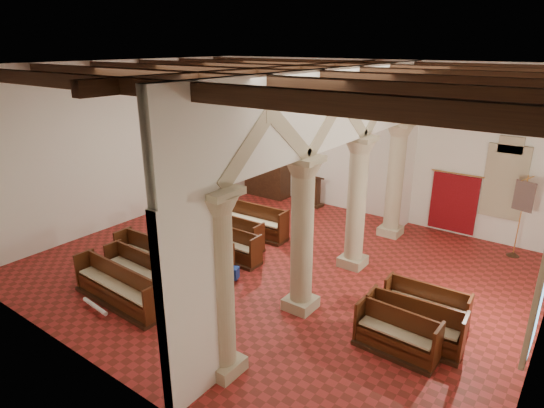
{
  "coord_description": "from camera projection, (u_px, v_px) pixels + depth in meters",
  "views": [
    {
      "loc": [
        7.27,
        -10.26,
        6.55
      ],
      "look_at": [
        -0.58,
        0.5,
        1.82
      ],
      "focal_mm": 30.0,
      "sensor_mm": 36.0,
      "label": 1
    }
  ],
  "objects": [
    {
      "name": "window_back",
      "position": [
        505.0,
        182.0,
        15.08
      ],
      "size": [
        1.0,
        0.03,
        2.2
      ],
      "primitive_type": "cube",
      "color": "#35775E",
      "rests_on": "wall_back"
    },
    {
      "name": "tube_heater_a",
      "position": [
        95.0,
        306.0,
        11.68
      ],
      "size": [
        1.09,
        0.21,
        0.11
      ],
      "primitive_type": "cylinder",
      "rotation": [
        0.0,
        1.57,
        -0.09
      ],
      "color": "silver",
      "rests_on": "floor"
    },
    {
      "name": "window_right_a",
      "position": [
        542.0,
        296.0,
        8.28
      ],
      "size": [
        0.03,
        1.0,
        2.2
      ],
      "primitive_type": "cube",
      "color": "#35775E",
      "rests_on": "wall_right"
    },
    {
      "name": "pipe_organ",
      "position": [
        267.0,
        166.0,
        20.27
      ],
      "size": [
        2.1,
        0.85,
        4.4
      ],
      "color": "#392212",
      "rests_on": "floor"
    },
    {
      "name": "nave_pew_6",
      "position": [
        248.0,
        224.0,
        16.4
      ],
      "size": [
        3.14,
        0.9,
        1.14
      ],
      "rotation": [
        0.0,
        0.0,
        0.05
      ],
      "color": "#392212",
      "rests_on": "floor"
    },
    {
      "name": "ceiling_beams",
      "position": [
        279.0,
        72.0,
        12.09
      ],
      "size": [
        13.8,
        11.8,
        0.3
      ],
      "primitive_type": null,
      "color": "#392212",
      "rests_on": "wall_back"
    },
    {
      "name": "hymnal_box_c",
      "position": [
        232.0,
        273.0,
        13.15
      ],
      "size": [
        0.41,
        0.37,
        0.34
      ],
      "primitive_type": "cube",
      "rotation": [
        0.0,
        0.0,
        0.31
      ],
      "color": "navy",
      "rests_on": "floor"
    },
    {
      "name": "tube_heater_b",
      "position": [
        111.0,
        289.0,
        12.47
      ],
      "size": [
        1.0,
        0.39,
        0.1
      ],
      "primitive_type": "cylinder",
      "rotation": [
        0.0,
        1.57,
        0.29
      ],
      "color": "silver",
      "rests_on": "floor"
    },
    {
      "name": "aisle_pew_0",
      "position": [
        396.0,
        339.0,
        10.07
      ],
      "size": [
        1.86,
        0.74,
        1.03
      ],
      "rotation": [
        0.0,
        0.0,
        -0.03
      ],
      "color": "#392212",
      "rests_on": "floor"
    },
    {
      "name": "aisle_pew_2",
      "position": [
        425.0,
        310.0,
        11.22
      ],
      "size": [
        2.05,
        0.73,
        0.98
      ],
      "rotation": [
        0.0,
        0.0,
        0.04
      ],
      "color": "#392212",
      "rests_on": "floor"
    },
    {
      "name": "dossal_curtain",
      "position": [
        454.0,
        203.0,
        16.21
      ],
      "size": [
        1.8,
        0.07,
        2.17
      ],
      "color": "maroon",
      "rests_on": "floor"
    },
    {
      "name": "nave_pew_3",
      "position": [
        197.0,
        256.0,
        14.08
      ],
      "size": [
        2.6,
        0.69,
        0.98
      ],
      "rotation": [
        0.0,
        0.0,
        0.01
      ],
      "color": "#392212",
      "rests_on": "floor"
    },
    {
      "name": "wall_front",
      "position": [
        92.0,
        245.0,
        8.47
      ],
      "size": [
        14.0,
        0.02,
        6.0
      ],
      "primitive_type": "cube",
      "color": "white",
      "rests_on": "floor"
    },
    {
      "name": "nave_pew_0",
      "position": [
        118.0,
        292.0,
        11.98
      ],
      "size": [
        3.15,
        0.82,
        1.06
      ],
      "rotation": [
        0.0,
        0.0,
        -0.04
      ],
      "color": "#392212",
      "rests_on": "floor"
    },
    {
      "name": "arcade",
      "position": [
        334.0,
        164.0,
        11.85
      ],
      "size": [
        0.9,
        11.9,
        6.0
      ],
      "color": "tan",
      "rests_on": "floor"
    },
    {
      "name": "hymnal_box_a",
      "position": [
        180.0,
        310.0,
        11.33
      ],
      "size": [
        0.36,
        0.32,
        0.31
      ],
      "primitive_type": "cube",
      "rotation": [
        0.0,
        0.0,
        -0.25
      ],
      "color": "navy",
      "rests_on": "floor"
    },
    {
      "name": "ceiling",
      "position": [
        279.0,
        65.0,
        12.03
      ],
      "size": [
        14.0,
        14.0,
        0.0
      ],
      "primitive_type": "plane",
      "rotation": [
        3.14,
        0.0,
        0.0
      ],
      "color": "black",
      "rests_on": "wall_back"
    },
    {
      "name": "processional_banner",
      "position": [
        517.0,
        232.0,
        14.53
      ],
      "size": [
        0.6,
        0.77,
        2.73
      ],
      "rotation": [
        0.0,
        0.0,
        -0.31
      ],
      "color": "#392212",
      "rests_on": "floor"
    },
    {
      "name": "aisle_pew_1",
      "position": [
        413.0,
        330.0,
        10.39
      ],
      "size": [
        2.21,
        0.84,
        1.07
      ],
      "rotation": [
        0.0,
        0.0,
        0.06
      ],
      "color": "#392212",
      "rests_on": "floor"
    },
    {
      "name": "nave_pew_2",
      "position": [
        161.0,
        266.0,
        13.3
      ],
      "size": [
        3.4,
        0.87,
        1.14
      ],
      "rotation": [
        0.0,
        0.0,
        0.03
      ],
      "color": "#392212",
      "rests_on": "floor"
    },
    {
      "name": "nave_pew_4",
      "position": [
        219.0,
        246.0,
        14.75
      ],
      "size": [
        3.11,
        0.69,
        1.02
      ],
      "rotation": [
        0.0,
        0.0,
        0.01
      ],
      "color": "#392212",
      "rests_on": "floor"
    },
    {
      "name": "floor",
      "position": [
        278.0,
        267.0,
        14.04
      ],
      "size": [
        14.0,
        14.0,
        0.0
      ],
      "primitive_type": "plane",
      "color": "maroon",
      "rests_on": "ground"
    },
    {
      "name": "nave_pew_5",
      "position": [
        224.0,
        235.0,
        15.56
      ],
      "size": [
        3.0,
        0.76,
        1.04
      ],
      "rotation": [
        0.0,
        0.0,
        0.02
      ],
      "color": "#392212",
      "rests_on": "floor"
    },
    {
      "name": "wall_back",
      "position": [
        368.0,
        140.0,
        17.6
      ],
      "size": [
        14.0,
        0.02,
        6.0
      ],
      "primitive_type": "cube",
      "color": "white",
      "rests_on": "floor"
    },
    {
      "name": "wall_left",
      "position": [
        125.0,
        144.0,
        16.93
      ],
      "size": [
        0.02,
        12.0,
        6.0
      ],
      "primitive_type": "cube",
      "color": "white",
      "rests_on": "floor"
    },
    {
      "name": "lectern",
      "position": [
        316.0,
        193.0,
        19.09
      ],
      "size": [
        0.61,
        0.62,
        1.42
      ],
      "rotation": [
        0.0,
        0.0,
        -0.08
      ],
      "color": "#391E12",
      "rests_on": "floor"
    },
    {
      "name": "nave_pew_1",
      "position": [
        146.0,
        279.0,
        12.68
      ],
      "size": [
        3.02,
        0.78,
        1.04
      ],
      "rotation": [
        0.0,
        0.0,
        -0.03
      ],
      "color": "#392212",
      "rests_on": "floor"
    },
    {
      "name": "hymnal_box_b",
      "position": [
        213.0,
        284.0,
        12.51
      ],
      "size": [
        0.38,
        0.32,
        0.34
      ],
      "primitive_type": "cube",
      "rotation": [
        0.0,
        0.0,
        0.14
      ],
      "color": "navy",
      "rests_on": "floor"
    }
  ]
}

